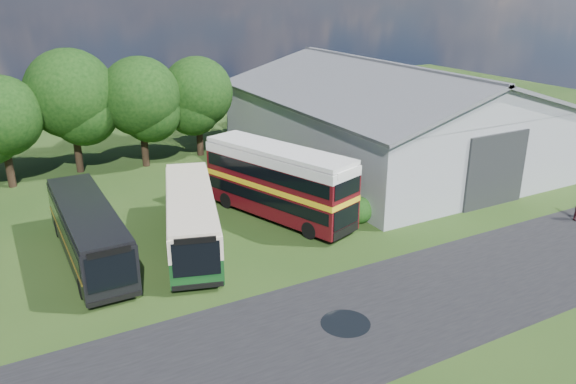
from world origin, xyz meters
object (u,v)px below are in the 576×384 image
bus_dark_single (89,231)px  bus_maroon_double (279,183)px  storage_shed (384,111)px  bus_green_single (191,217)px

bus_dark_single → bus_maroon_double: bearing=1.6°
storage_shed → bus_green_single: (-19.67, -8.13, -2.50)m
bus_maroon_double → bus_dark_single: 11.66m
storage_shed → bus_green_single: storage_shed is taller
storage_shed → bus_green_single: 21.43m
bus_maroon_double → bus_dark_single: bus_maroon_double is taller
bus_green_single → bus_dark_single: 5.48m
bus_maroon_double → bus_dark_single: size_ratio=0.97×
bus_maroon_double → storage_shed: bearing=7.9°
storage_shed → bus_dark_single: 26.23m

